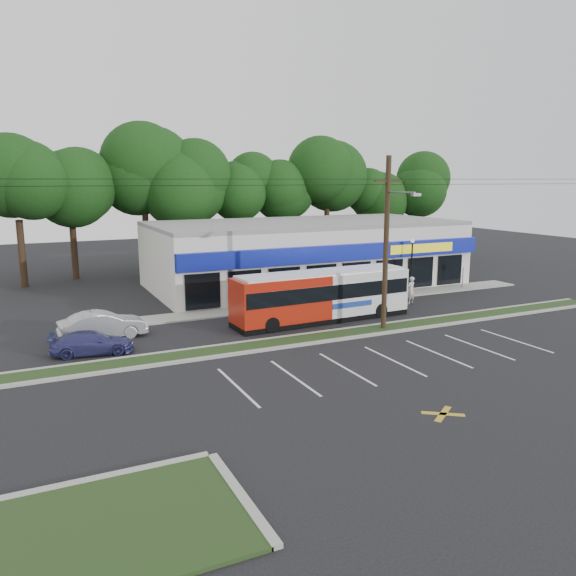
% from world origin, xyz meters
% --- Properties ---
extents(ground, '(120.00, 120.00, 0.00)m').
position_xyz_m(ground, '(0.00, 0.00, 0.00)').
color(ground, black).
rests_on(ground, ground).
extents(grass_strip, '(40.00, 1.60, 0.12)m').
position_xyz_m(grass_strip, '(0.00, 1.00, 0.06)').
color(grass_strip, '#1E3515').
rests_on(grass_strip, ground).
extents(curb_south, '(40.00, 0.25, 0.14)m').
position_xyz_m(curb_south, '(0.00, 0.15, 0.07)').
color(curb_south, '#9E9E93').
rests_on(curb_south, ground).
extents(curb_north, '(40.00, 0.25, 0.14)m').
position_xyz_m(curb_north, '(0.00, 1.85, 0.07)').
color(curb_north, '#9E9E93').
rests_on(curb_north, ground).
extents(grass_island, '(8.00, 5.00, 0.12)m').
position_xyz_m(grass_island, '(-15.00, -12.00, 0.06)').
color(grass_island, '#1E3515').
rests_on(grass_island, ground).
extents(sidewalk, '(32.00, 2.20, 0.10)m').
position_xyz_m(sidewalk, '(5.00, 9.00, 0.05)').
color(sidewalk, '#9E9E93').
rests_on(sidewalk, ground).
extents(strip_mall, '(25.00, 12.55, 5.30)m').
position_xyz_m(strip_mall, '(5.50, 15.91, 2.65)').
color(strip_mall, silver).
rests_on(strip_mall, ground).
extents(utility_pole, '(50.00, 2.77, 10.00)m').
position_xyz_m(utility_pole, '(2.83, 0.93, 5.41)').
color(utility_pole, black).
rests_on(utility_pole, ground).
extents(lamp_post, '(0.30, 0.30, 4.25)m').
position_xyz_m(lamp_post, '(11.00, 8.80, 2.67)').
color(lamp_post, black).
rests_on(lamp_post, ground).
extents(sign_post, '(0.45, 0.10, 2.23)m').
position_xyz_m(sign_post, '(16.00, 8.57, 1.56)').
color(sign_post, '#59595E').
rests_on(sign_post, ground).
extents(tree_line, '(46.76, 6.76, 11.83)m').
position_xyz_m(tree_line, '(4.00, 26.00, 8.42)').
color(tree_line, black).
rests_on(tree_line, ground).
extents(metrobus, '(11.74, 2.97, 3.13)m').
position_xyz_m(metrobus, '(0.83, 4.50, 1.66)').
color(metrobus, '#A81C0C').
rests_on(metrobus, ground).
extents(car_dark, '(4.90, 2.46, 1.60)m').
position_xyz_m(car_dark, '(5.55, 7.33, 0.80)').
color(car_dark, black).
rests_on(car_dark, ground).
extents(car_silver, '(4.76, 1.93, 1.54)m').
position_xyz_m(car_silver, '(-12.11, 6.15, 0.77)').
color(car_silver, '#999AA0').
rests_on(car_silver, ground).
extents(car_blue, '(4.26, 2.29, 1.17)m').
position_xyz_m(car_blue, '(-13.00, 3.50, 0.59)').
color(car_blue, navy).
rests_on(car_blue, ground).
extents(pedestrian_a, '(0.81, 0.64, 1.94)m').
position_xyz_m(pedestrian_a, '(8.86, 6.05, 0.97)').
color(pedestrian_a, silver).
rests_on(pedestrian_a, ground).
extents(pedestrian_b, '(0.96, 0.89, 1.60)m').
position_xyz_m(pedestrian_b, '(2.55, 6.81, 0.80)').
color(pedestrian_b, silver).
rests_on(pedestrian_b, ground).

